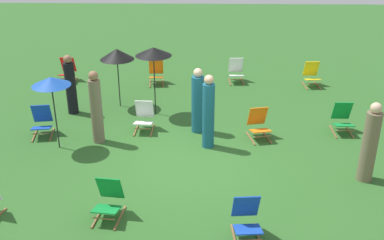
{
  "coord_description": "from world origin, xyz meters",
  "views": [
    {
      "loc": [
        0.28,
        -9.63,
        5.44
      ],
      "look_at": [
        0.0,
        1.2,
        0.5
      ],
      "focal_mm": 43.42,
      "sensor_mm": 36.0,
      "label": 1
    }
  ],
  "objects_px": {
    "deckchair_3": "(312,75)",
    "deckchair_11": "(343,119)",
    "deckchair_7": "(108,200)",
    "umbrella_2": "(51,82)",
    "umbrella_1": "(117,54)",
    "person_3": "(71,86)",
    "deckchair_5": "(259,125)",
    "deckchair_4": "(247,220)",
    "person_2": "(370,144)",
    "deckchair_10": "(68,71)",
    "person_4": "(198,102)",
    "umbrella_0": "(153,52)",
    "deckchair_8": "(42,122)",
    "person_1": "(96,109)",
    "deckchair_1": "(236,71)",
    "person_0": "(208,113)",
    "deckchair_0": "(144,117)",
    "deckchair_2": "(156,73)"
  },
  "relations": [
    {
      "from": "deckchair_1",
      "to": "deckchair_5",
      "type": "height_order",
      "value": "same"
    },
    {
      "from": "deckchair_2",
      "to": "umbrella_2",
      "type": "height_order",
      "value": "umbrella_2"
    },
    {
      "from": "deckchair_4",
      "to": "person_2",
      "type": "relative_size",
      "value": 0.46
    },
    {
      "from": "deckchair_7",
      "to": "umbrella_2",
      "type": "distance_m",
      "value": 3.61
    },
    {
      "from": "deckchair_0",
      "to": "deckchair_2",
      "type": "distance_m",
      "value": 3.66
    },
    {
      "from": "deckchair_2",
      "to": "umbrella_0",
      "type": "xyz_separation_m",
      "value": [
        0.22,
        -2.58,
        1.49
      ]
    },
    {
      "from": "deckchair_1",
      "to": "person_4",
      "type": "distance_m",
      "value": 4.17
    },
    {
      "from": "deckchair_10",
      "to": "person_4",
      "type": "height_order",
      "value": "person_4"
    },
    {
      "from": "umbrella_1",
      "to": "umbrella_2",
      "type": "distance_m",
      "value": 2.92
    },
    {
      "from": "deckchair_0",
      "to": "person_1",
      "type": "relative_size",
      "value": 0.44
    },
    {
      "from": "umbrella_1",
      "to": "deckchair_2",
      "type": "bearing_deg",
      "value": 65.73
    },
    {
      "from": "umbrella_2",
      "to": "person_3",
      "type": "relative_size",
      "value": 1.06
    },
    {
      "from": "deckchair_3",
      "to": "person_1",
      "type": "height_order",
      "value": "person_1"
    },
    {
      "from": "umbrella_1",
      "to": "person_1",
      "type": "xyz_separation_m",
      "value": [
        -0.15,
        -2.35,
        -0.7
      ]
    },
    {
      "from": "deckchair_7",
      "to": "deckchair_10",
      "type": "height_order",
      "value": "same"
    },
    {
      "from": "umbrella_2",
      "to": "deckchair_8",
      "type": "bearing_deg",
      "value": 131.83
    },
    {
      "from": "deckchair_8",
      "to": "umbrella_1",
      "type": "relative_size",
      "value": 0.47
    },
    {
      "from": "deckchair_3",
      "to": "umbrella_1",
      "type": "relative_size",
      "value": 0.47
    },
    {
      "from": "deckchair_5",
      "to": "deckchair_0",
      "type": "bearing_deg",
      "value": 160.65
    },
    {
      "from": "deckchair_1",
      "to": "person_0",
      "type": "distance_m",
      "value": 4.96
    },
    {
      "from": "deckchair_10",
      "to": "person_1",
      "type": "distance_m",
      "value": 5.0
    },
    {
      "from": "deckchair_0",
      "to": "deckchair_2",
      "type": "bearing_deg",
      "value": 92.52
    },
    {
      "from": "deckchair_3",
      "to": "deckchair_8",
      "type": "xyz_separation_m",
      "value": [
        -7.84,
        -3.95,
        0.0
      ]
    },
    {
      "from": "deckchair_11",
      "to": "umbrella_0",
      "type": "bearing_deg",
      "value": 168.19
    },
    {
      "from": "deckchair_3",
      "to": "person_3",
      "type": "relative_size",
      "value": 0.48
    },
    {
      "from": "umbrella_1",
      "to": "person_3",
      "type": "relative_size",
      "value": 1.02
    },
    {
      "from": "person_4",
      "to": "deckchair_0",
      "type": "bearing_deg",
      "value": -140.46
    },
    {
      "from": "deckchair_1",
      "to": "umbrella_0",
      "type": "height_order",
      "value": "umbrella_0"
    },
    {
      "from": "deckchair_4",
      "to": "umbrella_0",
      "type": "xyz_separation_m",
      "value": [
        -2.18,
        5.5,
        1.49
      ]
    },
    {
      "from": "deckchair_5",
      "to": "person_3",
      "type": "bearing_deg",
      "value": 152.05
    },
    {
      "from": "deckchair_5",
      "to": "deckchair_8",
      "type": "relative_size",
      "value": 1.01
    },
    {
      "from": "deckchair_11",
      "to": "umbrella_1",
      "type": "distance_m",
      "value": 6.54
    },
    {
      "from": "deckchair_3",
      "to": "deckchair_5",
      "type": "distance_m",
      "value": 4.53
    },
    {
      "from": "person_2",
      "to": "deckchair_10",
      "type": "bearing_deg",
      "value": 124.4
    },
    {
      "from": "umbrella_0",
      "to": "deckchair_4",
      "type": "bearing_deg",
      "value": -68.37
    },
    {
      "from": "deckchair_8",
      "to": "umbrella_2",
      "type": "bearing_deg",
      "value": -57.08
    },
    {
      "from": "deckchair_5",
      "to": "deckchair_7",
      "type": "distance_m",
      "value": 4.76
    },
    {
      "from": "deckchair_5",
      "to": "umbrella_0",
      "type": "bearing_deg",
      "value": 140.39
    },
    {
      "from": "deckchair_4",
      "to": "person_2",
      "type": "distance_m",
      "value": 3.47
    },
    {
      "from": "deckchair_10",
      "to": "deckchair_8",
      "type": "bearing_deg",
      "value": -82.5
    },
    {
      "from": "deckchair_3",
      "to": "deckchair_11",
      "type": "bearing_deg",
      "value": -92.89
    },
    {
      "from": "deckchair_5",
      "to": "deckchair_8",
      "type": "height_order",
      "value": "same"
    },
    {
      "from": "deckchair_2",
      "to": "deckchair_8",
      "type": "bearing_deg",
      "value": -128.14
    },
    {
      "from": "deckchair_2",
      "to": "deckchair_4",
      "type": "height_order",
      "value": "same"
    },
    {
      "from": "deckchair_1",
      "to": "person_3",
      "type": "relative_size",
      "value": 0.48
    },
    {
      "from": "deckchair_1",
      "to": "deckchair_5",
      "type": "relative_size",
      "value": 0.99
    },
    {
      "from": "deckchair_2",
      "to": "umbrella_2",
      "type": "relative_size",
      "value": 0.45
    },
    {
      "from": "deckchair_1",
      "to": "deckchair_2",
      "type": "relative_size",
      "value": 1.0
    },
    {
      "from": "deckchair_3",
      "to": "person_3",
      "type": "xyz_separation_m",
      "value": [
        -7.42,
        -2.49,
        0.47
      ]
    },
    {
      "from": "deckchair_4",
      "to": "umbrella_1",
      "type": "height_order",
      "value": "umbrella_1"
    }
  ]
}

